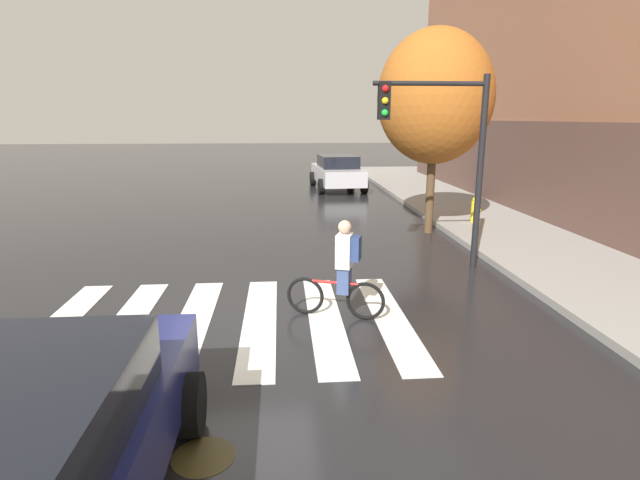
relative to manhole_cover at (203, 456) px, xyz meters
The scene contains 9 objects.
ground_plane 3.40m from the manhole_cover, 87.77° to the left, with size 120.00×120.00×0.00m, color black.
crosswalk_stripes 3.40m from the manhole_cover, 91.93° to the left, with size 6.05×4.10×0.01m.
manhole_cover is the anchor object (origin of this frame).
sedan_near 1.78m from the manhole_cover, 135.95° to the right, with size 2.17×4.60×1.59m.
sedan_mid 19.41m from the manhole_cover, 79.56° to the left, with size 2.42×4.75×1.61m.
cyclist 4.02m from the manhole_cover, 62.28° to the left, with size 1.64×0.62×1.69m.
traffic_light_near 8.04m from the manhole_cover, 54.84° to the left, with size 2.47×0.28×4.20m.
fire_hydrant 12.45m from the manhole_cover, 56.72° to the left, with size 0.33×0.22×0.78m.
street_tree_near 11.65m from the manhole_cover, 61.97° to the left, with size 3.22×3.22×5.72m.
Camera 1 is at (0.69, -7.83, 3.31)m, focal length 28.03 mm.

